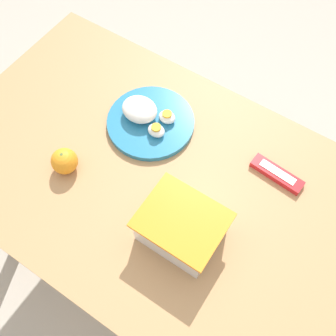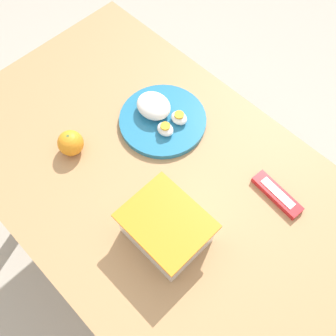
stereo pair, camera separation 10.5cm
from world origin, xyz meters
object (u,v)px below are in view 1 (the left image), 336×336
Objects in this scene: food_container at (182,228)px; rice_plate at (148,119)px; orange_fruit at (64,161)px; candy_bar at (277,174)px.

rice_plate is at bearing -41.89° from food_container.
orange_fruit reaches higher than candy_bar.
orange_fruit is 0.27m from rice_plate.
orange_fruit is 0.58m from candy_bar.
rice_plate is 0.39m from candy_bar.
rice_plate is at bearing 7.03° from candy_bar.
rice_plate reaches higher than candy_bar.
orange_fruit is at bearing 67.59° from rice_plate.
rice_plate is 1.68× the size of candy_bar.
food_container reaches higher than candy_bar.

